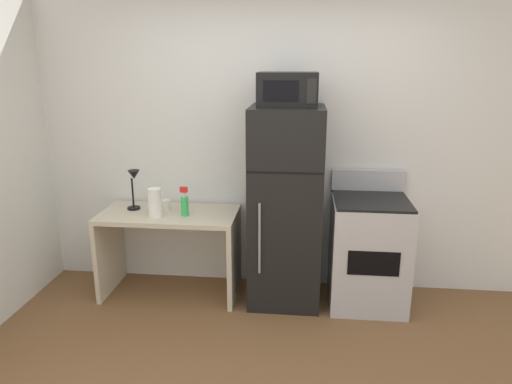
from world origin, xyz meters
name	(u,v)px	position (x,y,z in m)	size (l,w,h in m)	color
wall_back_white	(283,143)	(0.00, 1.70, 1.30)	(5.00, 0.10, 2.60)	silver
desk	(170,237)	(-0.96, 1.34, 0.52)	(1.17, 0.59, 0.75)	beige
desk_lamp	(134,183)	(-1.26, 1.38, 0.99)	(0.14, 0.12, 0.35)	black
coffee_mug	(166,205)	(-0.99, 1.39, 0.80)	(0.08, 0.08, 0.10)	white
paper_towel_roll	(155,203)	(-1.03, 1.22, 0.87)	(0.11, 0.11, 0.24)	white
spray_bottle	(185,204)	(-0.79, 1.27, 0.85)	(0.06, 0.06, 0.25)	green
refrigerator	(286,207)	(0.04, 1.34, 0.83)	(0.59, 0.61, 1.66)	black
microwave	(288,89)	(0.05, 1.32, 1.79)	(0.46, 0.35, 0.26)	black
oven_range	(368,251)	(0.74, 1.33, 0.47)	(0.62, 0.61, 1.10)	#B7B7BC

